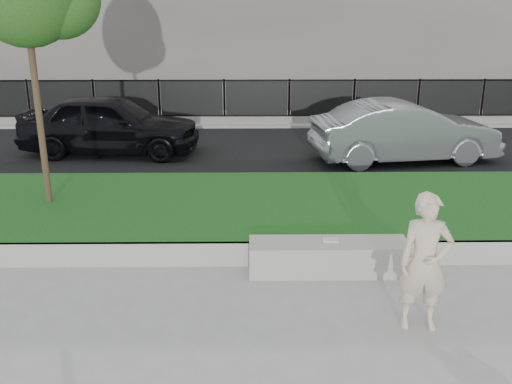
{
  "coord_description": "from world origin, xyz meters",
  "views": [
    {
      "loc": [
        0.23,
        -7.31,
        4.01
      ],
      "look_at": [
        0.34,
        1.2,
        1.19
      ],
      "focal_mm": 40.0,
      "sensor_mm": 36.0,
      "label": 1
    }
  ],
  "objects_px": {
    "book": "(330,240)",
    "car_silver": "(404,132)",
    "car_dark": "(110,124)",
    "stone_bench": "(328,257)",
    "man": "(425,263)"
  },
  "relations": [
    {
      "from": "book",
      "to": "car_silver",
      "type": "xyz_separation_m",
      "value": [
        2.8,
        6.42,
        0.31
      ]
    },
    {
      "from": "man",
      "to": "car_dark",
      "type": "height_order",
      "value": "man"
    },
    {
      "from": "man",
      "to": "car_silver",
      "type": "xyz_separation_m",
      "value": [
        1.85,
        8.08,
        -0.08
      ]
    },
    {
      "from": "book",
      "to": "car_silver",
      "type": "height_order",
      "value": "car_silver"
    },
    {
      "from": "stone_bench",
      "to": "car_silver",
      "type": "relative_size",
      "value": 0.51
    },
    {
      "from": "book",
      "to": "man",
      "type": "bearing_deg",
      "value": -56.1
    },
    {
      "from": "stone_bench",
      "to": "car_dark",
      "type": "xyz_separation_m",
      "value": [
        -5.04,
        7.36,
        0.61
      ]
    },
    {
      "from": "book",
      "to": "car_silver",
      "type": "bearing_deg",
      "value": 70.6
    },
    {
      "from": "book",
      "to": "car_dark",
      "type": "xyz_separation_m",
      "value": [
        -5.07,
        7.31,
        0.35
      ]
    },
    {
      "from": "man",
      "to": "book",
      "type": "distance_m",
      "value": 1.95
    },
    {
      "from": "car_silver",
      "to": "book",
      "type": "bearing_deg",
      "value": 147.88
    },
    {
      "from": "stone_bench",
      "to": "book",
      "type": "distance_m",
      "value": 0.27
    },
    {
      "from": "stone_bench",
      "to": "man",
      "type": "height_order",
      "value": "man"
    },
    {
      "from": "book",
      "to": "car_silver",
      "type": "distance_m",
      "value": 7.01
    },
    {
      "from": "car_dark",
      "to": "book",
      "type": "bearing_deg",
      "value": -140.93
    }
  ]
}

